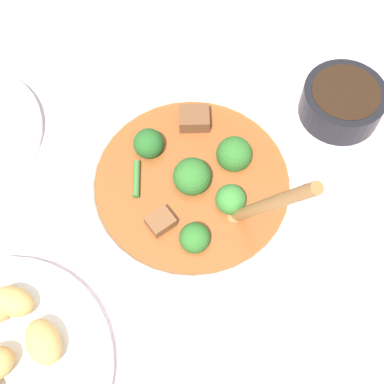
# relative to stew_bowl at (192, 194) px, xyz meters

# --- Properties ---
(ground_plane) EXTENTS (4.00, 4.00, 0.00)m
(ground_plane) POSITION_rel_stew_bowl_xyz_m (-0.00, 0.00, -0.05)
(ground_plane) COLOR silver
(stew_bowl) EXTENTS (0.24, 0.25, 0.23)m
(stew_bowl) POSITION_rel_stew_bowl_xyz_m (0.00, 0.00, 0.00)
(stew_bowl) COLOR white
(stew_bowl) RESTS_ON ground_plane
(condiment_bowl) EXTENTS (0.11, 0.11, 0.05)m
(condiment_bowl) POSITION_rel_stew_bowl_xyz_m (0.23, -0.08, -0.03)
(condiment_bowl) COLOR black
(condiment_bowl) RESTS_ON ground_plane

